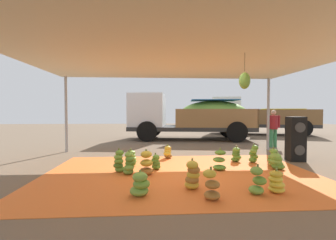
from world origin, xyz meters
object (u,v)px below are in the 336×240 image
at_px(banana_bunch_1, 277,162).
at_px(banana_bunch_11, 140,185).
at_px(banana_bunch_10, 211,186).
at_px(speaker_stack, 296,139).
at_px(banana_bunch_2, 193,176).
at_px(banana_bunch_3, 168,152).
at_px(banana_bunch_4, 236,155).
at_px(banana_bunch_0, 129,164).
at_px(cargo_truck_far, 256,116).
at_px(banana_bunch_15, 146,164).
at_px(banana_bunch_7, 257,182).
at_px(banana_bunch_9, 131,159).
at_px(banana_bunch_14, 254,154).
at_px(banana_bunch_5, 119,162).
at_px(cargo_truck_main, 188,115).
at_px(banana_bunch_12, 156,162).
at_px(banana_bunch_6, 276,182).
at_px(banana_bunch_13, 219,161).
at_px(banana_bunch_8, 273,158).
at_px(worker_0, 273,126).

xyz_separation_m(banana_bunch_1, banana_bunch_11, (-3.37, -1.67, 0.01)).
height_order(banana_bunch_10, speaker_stack, speaker_stack).
bearing_deg(banana_bunch_2, banana_bunch_3, 95.46).
relative_size(banana_bunch_1, speaker_stack, 0.34).
xyz_separation_m(banana_bunch_4, banana_bunch_11, (-2.65, -2.60, -0.00)).
bearing_deg(banana_bunch_10, banana_bunch_0, 132.72).
bearing_deg(cargo_truck_far, banana_bunch_15, -126.15).
distance_m(banana_bunch_3, banana_bunch_7, 3.58).
bearing_deg(banana_bunch_2, banana_bunch_10, -67.59).
bearing_deg(banana_bunch_9, banana_bunch_3, 44.00).
height_order(banana_bunch_2, banana_bunch_3, banana_bunch_2).
height_order(banana_bunch_1, banana_bunch_14, banana_bunch_14).
relative_size(banana_bunch_3, banana_bunch_4, 0.92).
bearing_deg(cargo_truck_far, banana_bunch_5, -129.53).
relative_size(banana_bunch_11, banana_bunch_14, 0.83).
bearing_deg(banana_bunch_4, cargo_truck_main, 95.55).
height_order(banana_bunch_11, speaker_stack, speaker_stack).
height_order(cargo_truck_main, cargo_truck_far, same).
bearing_deg(banana_bunch_12, banana_bunch_3, 74.46).
distance_m(banana_bunch_11, banana_bunch_12, 1.86).
bearing_deg(banana_bunch_6, speaker_stack, 52.49).
bearing_deg(cargo_truck_main, banana_bunch_15, -106.43).
xyz_separation_m(banana_bunch_4, banana_bunch_12, (-2.35, -0.77, -0.02)).
xyz_separation_m(banana_bunch_0, banana_bunch_13, (2.23, 0.32, -0.02)).
bearing_deg(banana_bunch_1, banana_bunch_3, 149.55).
xyz_separation_m(banana_bunch_7, banana_bunch_15, (-2.00, 1.41, 0.03)).
xyz_separation_m(banana_bunch_5, cargo_truck_far, (7.55, 9.15, 0.91)).
height_order(banana_bunch_8, cargo_truck_far, cargo_truck_far).
distance_m(banana_bunch_14, speaker_stack, 1.42).
xyz_separation_m(banana_bunch_1, banana_bunch_7, (-1.30, -1.73, 0.04)).
height_order(banana_bunch_3, worker_0, worker_0).
distance_m(banana_bunch_6, cargo_truck_far, 11.72).
bearing_deg(cargo_truck_far, cargo_truck_main, -152.46).
height_order(banana_bunch_0, banana_bunch_5, banana_bunch_5).
bearing_deg(banana_bunch_3, worker_0, 24.29).
height_order(banana_bunch_3, speaker_stack, speaker_stack).
bearing_deg(banana_bunch_12, banana_bunch_2, -66.36).
relative_size(banana_bunch_10, banana_bunch_15, 0.92).
height_order(banana_bunch_5, banana_bunch_10, banana_bunch_5).
xyz_separation_m(banana_bunch_2, banana_bunch_15, (-0.90, 1.05, 0.00)).
xyz_separation_m(banana_bunch_9, banana_bunch_11, (0.36, -2.23, -0.00)).
height_order(banana_bunch_5, banana_bunch_15, banana_bunch_15).
xyz_separation_m(banana_bunch_3, banana_bunch_6, (1.76, -3.23, 0.00)).
distance_m(banana_bunch_4, banana_bunch_10, 3.20).
height_order(banana_bunch_4, speaker_stack, speaker_stack).
bearing_deg(banana_bunch_14, banana_bunch_5, -167.20).
relative_size(banana_bunch_2, banana_bunch_9, 1.21).
xyz_separation_m(banana_bunch_0, speaker_stack, (4.80, 1.23, 0.40)).
relative_size(banana_bunch_5, banana_bunch_9, 1.22).
distance_m(banana_bunch_0, banana_bunch_2, 1.71).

